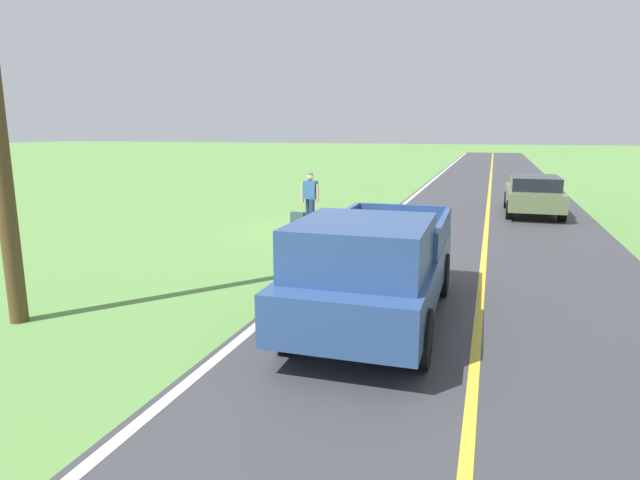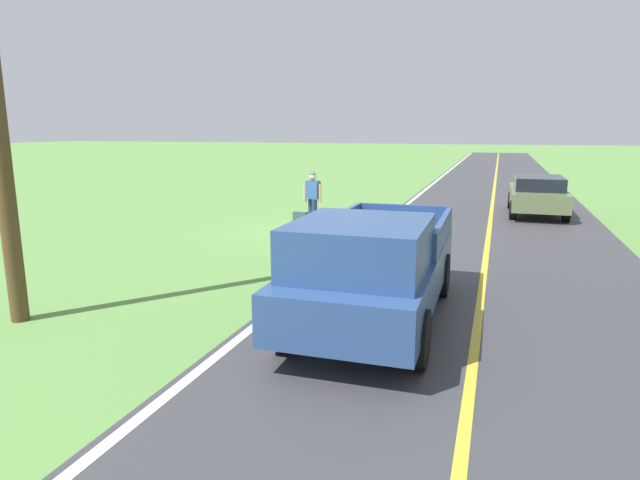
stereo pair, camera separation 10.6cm
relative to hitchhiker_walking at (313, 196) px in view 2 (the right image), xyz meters
The scene contains 8 objects.
ground_plane 1.48m from the hitchhiker_walking, 140.44° to the left, with size 200.00×200.00×0.00m, color #609347.
road_surface 5.60m from the hitchhiker_walking, behind, with size 7.10×120.00×0.00m, color #3D3D42.
lane_edge_line 2.42m from the hitchhiker_walking, 161.40° to the left, with size 0.16×117.60×0.00m, color silver.
lane_centre_line 5.60m from the hitchhiker_walking, behind, with size 0.14×117.60×0.00m, color gold.
hitchhiker_walking is the anchor object (origin of this frame).
suitcase_carried 0.88m from the hitchhiker_walking, ahead, with size 0.20×0.46×0.43m, color #384C56.
pickup_truck_passing 9.08m from the hitchhiker_walking, 115.01° to the left, with size 2.15×5.42×1.82m.
sedan_near_oncoming 8.46m from the hitchhiker_walking, 146.24° to the right, with size 1.96×4.41×1.41m.
Camera 2 is at (-4.78, 15.61, 3.08)m, focal length 30.24 mm.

